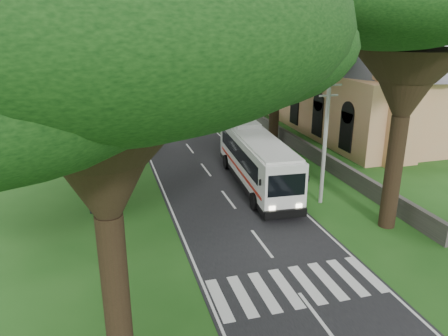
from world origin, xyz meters
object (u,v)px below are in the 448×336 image
pole_mid (229,89)px  pole_far (189,68)px  church (361,83)px  pole_near (325,139)px  distant_car_b (129,91)px  pedestrian (90,198)px  distant_car_c (145,80)px  coach_bus (256,159)px

pole_mid → pole_far: (0.00, 20.00, 0.00)m
church → pole_near: bearing=-128.5°
pole_near → church: bearing=51.5°
pole_far → distant_car_b: bearing=156.9°
church → pedestrian: 29.67m
pole_near → distant_car_c: size_ratio=1.79×
distant_car_c → pedestrian: 53.68m
pole_mid → coach_bus: (-2.89, -15.92, -2.27)m
pole_near → coach_bus: size_ratio=0.66×
pole_near → pole_mid: same height
pole_near → coach_bus: 5.49m
pedestrian → church: bearing=-71.9°
pole_mid → coach_bus: bearing=-100.3°
church → distant_car_b: bearing=126.6°
pole_far → pedestrian: (-13.99, -37.50, -3.25)m
coach_bus → distant_car_c: bearing=96.0°
pole_mid → distant_car_c: bearing=97.6°
pole_mid → pole_far: 20.00m
pole_mid → church: bearing=-19.8°
church → distant_car_c: size_ratio=5.38×
coach_bus → distant_car_b: 39.96m
church → distant_car_b: size_ratio=5.43×
pole_near → pole_mid: bearing=90.0°
pole_near → pole_mid: (0.00, 20.00, 0.00)m
pole_mid → pole_far: bearing=90.0°
church → distant_car_b: church is taller
coach_bus → pedestrian: size_ratio=6.54×
pedestrian → distant_car_c: bearing=-18.2°
pole_far → church: bearing=-63.2°
distant_car_c → pedestrian: size_ratio=2.39×
coach_bus → distant_car_b: (-5.60, 39.55, -1.16)m
pole_far → distant_car_c: (-4.70, 15.37, -3.50)m
pole_far → distant_car_b: size_ratio=1.81×
pole_near → pole_mid: size_ratio=1.00×
pole_mid → pedestrian: pole_mid is taller
church → pedestrian: church is taller
pole_mid → pedestrian: bearing=-128.6°
pole_mid → coach_bus: 16.34m
coach_bus → distant_car_c: size_ratio=2.74×
coach_bus → distant_car_c: coach_bus is taller
pole_near → distant_car_b: bearing=101.0°
pole_far → coach_bus: 36.11m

